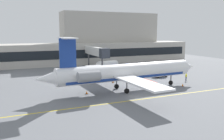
{
  "coord_description": "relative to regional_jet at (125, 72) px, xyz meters",
  "views": [
    {
      "loc": [
        -19.4,
        -33.85,
        10.9
      ],
      "look_at": [
        0.26,
        10.67,
        3.0
      ],
      "focal_mm": 37.96,
      "sensor_mm": 36.0,
      "label": 1
    }
  ],
  "objects": [
    {
      "name": "safety_cone_charlie",
      "position": [
        0.74,
        7.14,
        -3.24
      ],
      "size": [
        0.47,
        0.47,
        0.55
      ],
      "color": "orange",
      "rests_on": "ground"
    },
    {
      "name": "jet_bridge_east",
      "position": [
        4.05,
        26.57,
        1.62
      ],
      "size": [
        2.4,
        16.17,
        6.51
      ],
      "color": "silver",
      "rests_on": "ground"
    },
    {
      "name": "marshaller",
      "position": [
        16.66,
        2.49,
        -2.51
      ],
      "size": [
        0.69,
        0.61,
        1.92
      ],
      "color": "#191E33",
      "rests_on": "ground"
    },
    {
      "name": "regional_jet",
      "position": [
        0.0,
        0.0,
        0.0
      ],
      "size": [
        33.24,
        26.77,
        9.98
      ],
      "color": "white",
      "rests_on": "ground"
    },
    {
      "name": "ground",
      "position": [
        -0.25,
        -4.65,
        -3.54
      ],
      "size": [
        120.0,
        120.0,
        0.11
      ],
      "color": "slate"
    },
    {
      "name": "fuel_tank",
      "position": [
        7.09,
        25.46,
        -2.12
      ],
      "size": [
        7.54,
        3.03,
        2.43
      ],
      "color": "white",
      "rests_on": "ground"
    },
    {
      "name": "safety_cone_alpha",
      "position": [
        -7.33,
        0.51,
        -3.24
      ],
      "size": [
        0.47,
        0.47,
        0.55
      ],
      "color": "orange",
      "rests_on": "ground"
    },
    {
      "name": "terminal_building",
      "position": [
        9.9,
        42.03,
        3.04
      ],
      "size": [
        75.65,
        12.68,
        17.8
      ],
      "color": "#B7B2A8",
      "rests_on": "ground"
    },
    {
      "name": "pushback_tractor",
      "position": [
        14.23,
        8.59,
        -2.59
      ],
      "size": [
        4.23,
        2.42,
        1.95
      ],
      "color": "#1E4CB2",
      "rests_on": "ground"
    },
    {
      "name": "safety_cone_bravo",
      "position": [
        12.27,
        -1.55,
        -3.24
      ],
      "size": [
        0.47,
        0.47,
        0.55
      ],
      "color": "orange",
      "rests_on": "ground"
    },
    {
      "name": "baggage_tug",
      "position": [
        10.96,
        20.55,
        -2.59
      ],
      "size": [
        3.77,
        2.39,
        1.92
      ],
      "color": "#19389E",
      "rests_on": "ground"
    }
  ]
}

